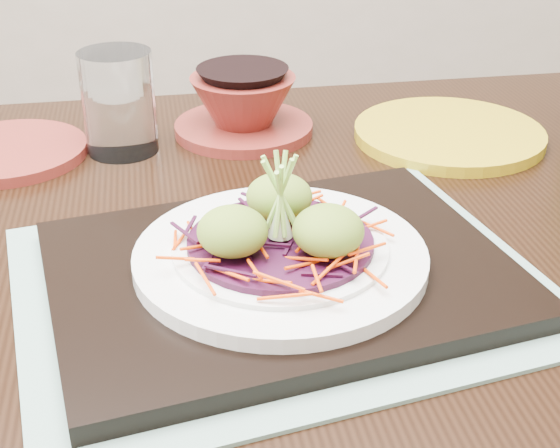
{
  "coord_description": "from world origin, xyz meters",
  "views": [
    {
      "loc": [
        0.15,
        -0.65,
        1.12
      ],
      "look_at": [
        0.15,
        -0.1,
        0.81
      ],
      "focal_mm": 50.0,
      "sensor_mm": 36.0,
      "label": 1
    }
  ],
  "objects_px": {
    "dining_table": "(233,335)",
    "yellow_plate": "(449,134)",
    "terracotta_side_plate": "(8,152)",
    "terracotta_bowl_set": "(243,108)",
    "water_glass": "(119,103)",
    "serving_tray": "(280,272)",
    "white_plate": "(280,255)"
  },
  "relations": [
    {
      "from": "water_glass",
      "to": "yellow_plate",
      "type": "relative_size",
      "value": 0.52
    },
    {
      "from": "serving_tray",
      "to": "white_plate",
      "type": "xyz_separation_m",
      "value": [
        -0.0,
        0.0,
        0.02
      ]
    },
    {
      "from": "terracotta_side_plate",
      "to": "water_glass",
      "type": "relative_size",
      "value": 1.51
    },
    {
      "from": "serving_tray",
      "to": "dining_table",
      "type": "bearing_deg",
      "value": 104.74
    },
    {
      "from": "serving_tray",
      "to": "white_plate",
      "type": "height_order",
      "value": "white_plate"
    },
    {
      "from": "dining_table",
      "to": "yellow_plate",
      "type": "distance_m",
      "value": 0.36
    },
    {
      "from": "white_plate",
      "to": "serving_tray",
      "type": "bearing_deg",
      "value": -14.04
    },
    {
      "from": "water_glass",
      "to": "terracotta_bowl_set",
      "type": "distance_m",
      "value": 0.15
    },
    {
      "from": "terracotta_side_plate",
      "to": "terracotta_bowl_set",
      "type": "xyz_separation_m",
      "value": [
        0.26,
        0.07,
        0.02
      ]
    },
    {
      "from": "serving_tray",
      "to": "water_glass",
      "type": "relative_size",
      "value": 3.19
    },
    {
      "from": "dining_table",
      "to": "white_plate",
      "type": "bearing_deg",
      "value": -65.97
    },
    {
      "from": "dining_table",
      "to": "serving_tray",
      "type": "xyz_separation_m",
      "value": [
        0.04,
        -0.07,
        0.11
      ]
    },
    {
      "from": "water_glass",
      "to": "terracotta_bowl_set",
      "type": "xyz_separation_m",
      "value": [
        0.13,
        0.05,
        -0.03
      ]
    },
    {
      "from": "terracotta_bowl_set",
      "to": "white_plate",
      "type": "bearing_deg",
      "value": -83.46
    },
    {
      "from": "water_glass",
      "to": "yellow_plate",
      "type": "height_order",
      "value": "water_glass"
    },
    {
      "from": "yellow_plate",
      "to": "terracotta_side_plate",
      "type": "bearing_deg",
      "value": -174.91
    },
    {
      "from": "white_plate",
      "to": "yellow_plate",
      "type": "relative_size",
      "value": 1.07
    },
    {
      "from": "terracotta_side_plate",
      "to": "yellow_plate",
      "type": "bearing_deg",
      "value": 5.09
    },
    {
      "from": "serving_tray",
      "to": "water_glass",
      "type": "xyz_separation_m",
      "value": [
        -0.17,
        0.28,
        0.04
      ]
    },
    {
      "from": "yellow_plate",
      "to": "white_plate",
      "type": "bearing_deg",
      "value": -123.16
    },
    {
      "from": "dining_table",
      "to": "terracotta_bowl_set",
      "type": "bearing_deg",
      "value": 79.51
    },
    {
      "from": "serving_tray",
      "to": "terracotta_bowl_set",
      "type": "xyz_separation_m",
      "value": [
        -0.04,
        0.33,
        0.02
      ]
    },
    {
      "from": "water_glass",
      "to": "yellow_plate",
      "type": "distance_m",
      "value": 0.38
    },
    {
      "from": "dining_table",
      "to": "water_glass",
      "type": "height_order",
      "value": "water_glass"
    },
    {
      "from": "terracotta_bowl_set",
      "to": "serving_tray",
      "type": "bearing_deg",
      "value": -83.46
    },
    {
      "from": "serving_tray",
      "to": "yellow_plate",
      "type": "distance_m",
      "value": 0.37
    },
    {
      "from": "white_plate",
      "to": "dining_table",
      "type": "bearing_deg",
      "value": 123.11
    },
    {
      "from": "white_plate",
      "to": "terracotta_side_plate",
      "type": "relative_size",
      "value": 1.38
    },
    {
      "from": "white_plate",
      "to": "yellow_plate",
      "type": "xyz_separation_m",
      "value": [
        0.2,
        0.31,
        -0.02
      ]
    },
    {
      "from": "terracotta_side_plate",
      "to": "yellow_plate",
      "type": "xyz_separation_m",
      "value": [
        0.5,
        0.04,
        0.0
      ]
    },
    {
      "from": "yellow_plate",
      "to": "terracotta_bowl_set",
      "type": "bearing_deg",
      "value": 174.41
    },
    {
      "from": "terracotta_side_plate",
      "to": "water_glass",
      "type": "distance_m",
      "value": 0.14
    }
  ]
}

